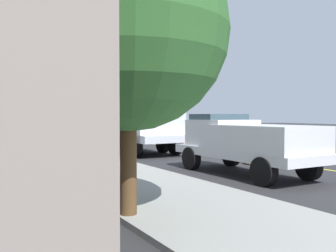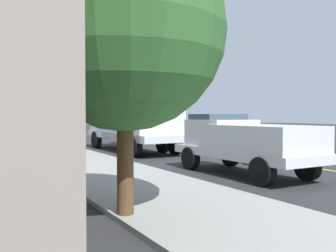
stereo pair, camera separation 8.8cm
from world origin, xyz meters
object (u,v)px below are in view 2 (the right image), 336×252
Objects in this scene: traffic_cone_trailing at (136,139)px; traffic_signal_mast at (66,52)px; utility_bucket_truck at (131,123)px; traffic_cone_mid_rear at (184,146)px; service_pickup_truck at (244,142)px; passing_minivan at (161,128)px; traffic_cone_mid_front at (249,154)px.

traffic_cone_trailing is 7.64m from traffic_signal_mast.
utility_bucket_truck is 4.81m from traffic_cone_trailing.
traffic_cone_mid_rear is 0.09× the size of traffic_signal_mast.
service_pickup_truck is 7.68× the size of traffic_cone_mid_rear.
service_pickup_truck reaches higher than traffic_cone_trailing.
traffic_cone_trailing is at bearing 138.33° from passing_minivan.
traffic_signal_mast is at bearing 53.16° from traffic_cone_mid_rear.
passing_minivan is 10.91m from traffic_cone_mid_rear.
traffic_cone_mid_rear is at bearing 3.54° from traffic_cone_mid_front.
traffic_cone_mid_front is 11.69m from traffic_cone_trailing.
traffic_signal_mast is (11.52, 4.12, 4.57)m from service_pickup_truck.
utility_bucket_truck reaches higher than traffic_cone_trailing.
service_pickup_truck reaches higher than passing_minivan.
service_pickup_truck is at bearing 139.66° from traffic_cone_mid_front.
traffic_cone_mid_rear is at bearing -10.93° from service_pickup_truck.
traffic_cone_trailing is at bearing -66.23° from traffic_signal_mast.
traffic_cone_trailing is (-4.08, 3.63, -0.62)m from passing_minivan.
utility_bucket_truck reaches higher than service_pickup_truck.
traffic_cone_trailing is 0.09× the size of traffic_signal_mast.
utility_bucket_truck reaches higher than traffic_cone_mid_rear.
traffic_cone_mid_front is (-15.74, 2.77, -0.54)m from passing_minivan.
utility_bucket_truck is at bearing 19.56° from traffic_cone_mid_front.
traffic_cone_mid_rear is 8.73m from traffic_signal_mast.
traffic_signal_mast reaches higher than traffic_cone_mid_rear.
passing_minivan is at bearing -41.67° from traffic_cone_trailing.
service_pickup_truck is 7.54m from traffic_cone_mid_rear.
service_pickup_truck is (-9.42, -0.86, -0.48)m from utility_bucket_truck.
utility_bucket_truck is at bearing 5.24° from service_pickup_truck.
traffic_cone_trailing is (6.36, 0.54, -0.02)m from traffic_cone_mid_rear.
utility_bucket_truck is 1.45× the size of service_pickup_truck.
utility_bucket_truck is 9.55× the size of traffic_cone_mid_front.
utility_bucket_truck is at bearing 48.00° from traffic_cone_mid_rear.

